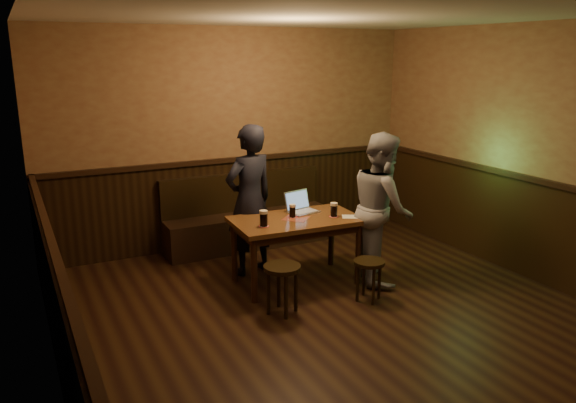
% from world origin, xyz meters
% --- Properties ---
extents(room, '(5.04, 6.04, 2.84)m').
position_xyz_m(room, '(0.00, 0.22, 1.20)').
color(room, black).
rests_on(room, ground).
extents(bench, '(2.20, 0.50, 0.95)m').
position_xyz_m(bench, '(0.05, 2.75, 0.31)').
color(bench, black).
rests_on(bench, ground).
extents(pub_table, '(1.41, 0.86, 0.74)m').
position_xyz_m(pub_table, '(0.05, 1.36, 0.64)').
color(pub_table, '#582A19').
rests_on(pub_table, ground).
extents(stool_left, '(0.43, 0.43, 0.49)m').
position_xyz_m(stool_left, '(-0.43, 0.74, 0.39)').
color(stool_left, black).
rests_on(stool_left, ground).
extents(stool_right, '(0.37, 0.37, 0.43)m').
position_xyz_m(stool_right, '(0.50, 0.60, 0.34)').
color(stool_right, black).
rests_on(stool_right, ground).
extents(pint_left, '(0.11, 0.11, 0.17)m').
position_xyz_m(pint_left, '(-0.38, 1.26, 0.82)').
color(pint_left, red).
rests_on(pint_left, pub_table).
extents(pint_mid, '(0.09, 0.09, 0.15)m').
position_xyz_m(pint_mid, '(0.03, 1.41, 0.81)').
color(pint_mid, red).
rests_on(pint_mid, pub_table).
extents(pint_right, '(0.10, 0.10, 0.16)m').
position_xyz_m(pint_right, '(0.45, 1.23, 0.82)').
color(pint_right, red).
rests_on(pint_right, pub_table).
extents(laptop, '(0.38, 0.33, 0.23)m').
position_xyz_m(laptop, '(0.22, 1.57, 0.80)').
color(laptop, silver).
rests_on(laptop, pub_table).
extents(menu, '(0.27, 0.24, 0.00)m').
position_xyz_m(menu, '(0.63, 1.14, 0.74)').
color(menu, silver).
rests_on(menu, pub_table).
extents(person_suit, '(0.71, 0.55, 1.72)m').
position_xyz_m(person_suit, '(-0.27, 1.87, 0.86)').
color(person_suit, black).
rests_on(person_suit, ground).
extents(person_grey, '(0.89, 0.99, 1.66)m').
position_xyz_m(person_grey, '(0.94, 1.03, 0.83)').
color(person_grey, gray).
rests_on(person_grey, ground).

